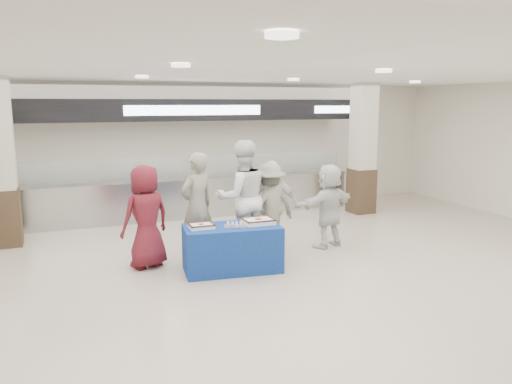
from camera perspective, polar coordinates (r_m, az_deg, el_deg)
name	(u,v)px	position (r m, az deg, el deg)	size (l,w,h in m)	color
ground	(288,292)	(7.42, 3.65, -11.34)	(14.00, 14.00, 0.00)	beige
serving_line	(193,169)	(12.10, -7.25, 2.67)	(8.70, 0.85, 2.80)	#ADB0B4
column_left	(1,167)	(10.55, -27.14, 2.58)	(0.55, 0.55, 3.20)	#352618
column_right	(363,152)	(12.60, 12.09, 4.53)	(0.55, 0.55, 3.20)	#352618
display_table	(232,248)	(8.20, -2.74, -6.44)	(1.55, 0.78, 0.75)	navy
sheet_cake_left	(201,225)	(7.99, -6.28, -3.83)	(0.39, 0.30, 0.08)	white
sheet_cake_right	(258,221)	(8.22, 0.26, -3.31)	(0.50, 0.39, 0.10)	white
cupcake_tray	(235,225)	(8.06, -2.46, -3.75)	(0.41, 0.35, 0.06)	#A8A8AD
civilian_maroon	(146,216)	(8.45, -12.48, -2.75)	(0.84, 0.55, 1.73)	maroon
soldier_a	(197,206)	(8.79, -6.75, -1.58)	(0.68, 0.45, 1.88)	slate
chef_tall	(242,198)	(8.99, -1.57, -0.64)	(1.00, 0.78, 2.06)	white
chef_short	(272,205)	(9.29, 1.88, -1.52)	(0.98, 0.41, 1.67)	white
soldier_b	(270,207)	(9.26, 1.58, -1.69)	(1.05, 0.61, 1.63)	slate
civilian_white	(329,206)	(9.54, 8.31, -1.55)	(1.48, 0.47, 1.60)	white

